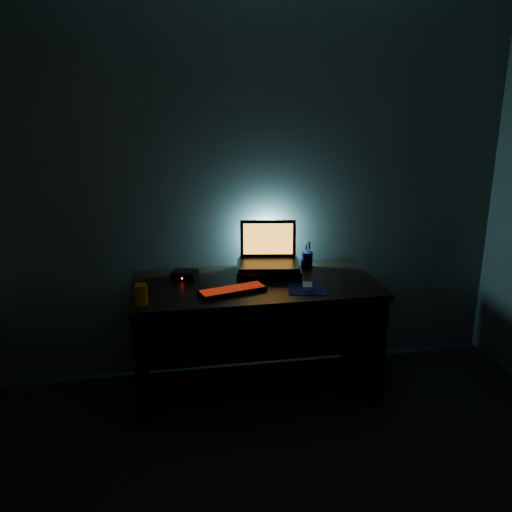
{
  "coord_description": "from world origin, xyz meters",
  "views": [
    {
      "loc": [
        -0.56,
        -1.6,
        1.97
      ],
      "look_at": [
        -0.01,
        1.57,
        0.94
      ],
      "focal_mm": 40.0,
      "sensor_mm": 36.0,
      "label": 1
    }
  ],
  "objects_px": {
    "mouse": "(307,286)",
    "router": "(185,275)",
    "juice_glass": "(141,295)",
    "pen_cup": "(307,260)",
    "laptop": "(268,254)",
    "keyboard": "(232,290)"
  },
  "relations": [
    {
      "from": "mouse",
      "to": "router",
      "type": "xyz_separation_m",
      "value": [
        -0.7,
        0.31,
        0.01
      ]
    },
    {
      "from": "juice_glass",
      "to": "pen_cup",
      "type": "bearing_deg",
      "value": 23.04
    },
    {
      "from": "laptop",
      "to": "router",
      "type": "bearing_deg",
      "value": -165.7
    },
    {
      "from": "laptop",
      "to": "pen_cup",
      "type": "xyz_separation_m",
      "value": [
        0.26,
        0.03,
        -0.07
      ]
    },
    {
      "from": "mouse",
      "to": "juice_glass",
      "type": "bearing_deg",
      "value": -162.62
    },
    {
      "from": "laptop",
      "to": "router",
      "type": "relative_size",
      "value": 2.3
    },
    {
      "from": "mouse",
      "to": "router",
      "type": "relative_size",
      "value": 0.52
    },
    {
      "from": "mouse",
      "to": "laptop",
      "type": "bearing_deg",
      "value": 128.4
    },
    {
      "from": "keyboard",
      "to": "router",
      "type": "distance_m",
      "value": 0.38
    },
    {
      "from": "laptop",
      "to": "keyboard",
      "type": "relative_size",
      "value": 1.0
    },
    {
      "from": "router",
      "to": "mouse",
      "type": "bearing_deg",
      "value": -3.28
    },
    {
      "from": "pen_cup",
      "to": "juice_glass",
      "type": "bearing_deg",
      "value": -156.96
    },
    {
      "from": "keyboard",
      "to": "juice_glass",
      "type": "relative_size",
      "value": 3.55
    },
    {
      "from": "pen_cup",
      "to": "juice_glass",
      "type": "xyz_separation_m",
      "value": [
        -1.06,
        -0.45,
        0.0
      ]
    },
    {
      "from": "pen_cup",
      "to": "laptop",
      "type": "bearing_deg",
      "value": -174.04
    },
    {
      "from": "mouse",
      "to": "juice_glass",
      "type": "xyz_separation_m",
      "value": [
        -0.96,
        -0.07,
        0.04
      ]
    },
    {
      "from": "keyboard",
      "to": "router",
      "type": "relative_size",
      "value": 2.29
    },
    {
      "from": "juice_glass",
      "to": "router",
      "type": "height_order",
      "value": "juice_glass"
    },
    {
      "from": "keyboard",
      "to": "pen_cup",
      "type": "relative_size",
      "value": 3.87
    },
    {
      "from": "pen_cup",
      "to": "juice_glass",
      "type": "distance_m",
      "value": 1.15
    },
    {
      "from": "laptop",
      "to": "router",
      "type": "distance_m",
      "value": 0.55
    },
    {
      "from": "mouse",
      "to": "juice_glass",
      "type": "height_order",
      "value": "juice_glass"
    }
  ]
}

